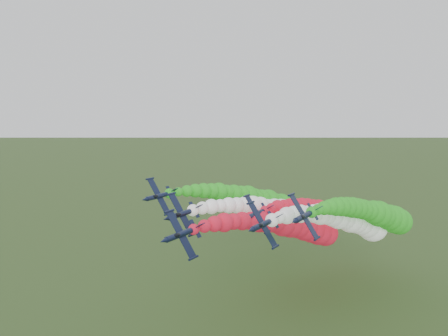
% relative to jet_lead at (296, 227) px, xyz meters
% --- Properties ---
extents(jet_lead, '(15.52, 78.83, 23.97)m').
position_rel_jet_lead_xyz_m(jet_lead, '(0.00, 0.00, 0.00)').
color(jet_lead, '#111934').
rests_on(jet_lead, ground).
extents(jet_inner_left, '(15.97, 79.28, 24.42)m').
position_rel_jet_lead_xyz_m(jet_inner_left, '(-7.20, 11.05, 1.01)').
color(jet_inner_left, '#111934').
rests_on(jet_inner_left, ground).
extents(jet_inner_right, '(16.29, 79.60, 24.74)m').
position_rel_jet_lead_xyz_m(jet_inner_right, '(12.29, 14.24, 0.54)').
color(jet_inner_right, '#111934').
rests_on(jet_inner_right, ground).
extents(jet_outer_left, '(15.32, 78.63, 23.77)m').
position_rel_jet_lead_xyz_m(jet_outer_left, '(-22.22, 17.86, 2.93)').
color(jet_outer_left, '#111934').
rests_on(jet_outer_left, ground).
extents(jet_outer_right, '(15.72, 79.03, 24.17)m').
position_rel_jet_lead_xyz_m(jet_outer_right, '(19.80, 19.38, 2.36)').
color(jet_outer_right, '#111934').
rests_on(jet_outer_right, ground).
extents(jet_trail, '(15.38, 78.69, 23.83)m').
position_rel_jet_lead_xyz_m(jet_trail, '(2.02, 30.61, -1.60)').
color(jet_trail, '#111934').
rests_on(jet_trail, ground).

